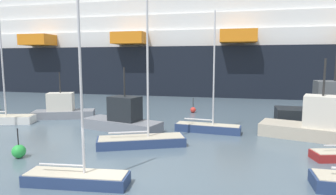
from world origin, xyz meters
name	(u,v)px	position (x,y,z in m)	size (l,w,h in m)	color
ground_plane	(108,182)	(0.00, 0.00, 0.00)	(600.00, 600.00, 0.00)	slate
sailboat_0	(208,126)	(3.93, 9.73, 0.45)	(4.89, 1.75, 8.74)	navy
sailboat_2	(141,139)	(0.01, 5.50, 0.42)	(5.58, 3.27, 8.95)	navy
sailboat_5	(1,118)	(-13.37, 9.75, 0.49)	(5.47, 2.51, 10.16)	white
sailboat_7	(77,176)	(-1.21, -0.44, 0.37)	(4.49, 1.41, 7.63)	navy
fishing_boat_0	(63,109)	(-9.47, 12.82, 0.85)	(5.66, 3.30, 4.23)	gray
fishing_boat_1	(317,124)	(11.28, 9.20, 0.98)	(7.47, 4.72, 5.41)	#BCB29E
fishing_boat_2	(123,119)	(-2.42, 9.17, 0.90)	(6.52, 3.88, 4.77)	gray
fishing_boat_3	(329,111)	(13.47, 13.49, 1.25)	(8.02, 3.25, 6.40)	black
channel_buoy_0	(193,110)	(2.13, 17.75, 0.29)	(0.56, 0.56, 1.53)	red
channel_buoy_1	(19,151)	(-5.96, 2.21, 0.37)	(0.72, 0.72, 1.63)	green
cruise_ship	(191,47)	(-0.34, 40.04, 7.65)	(135.59, 27.15, 23.85)	black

